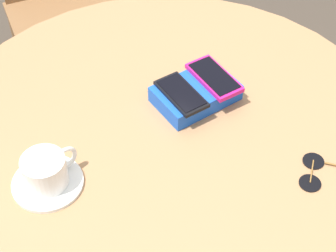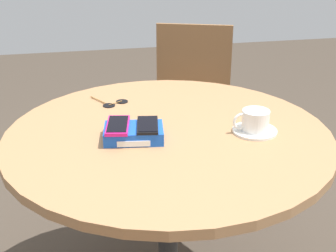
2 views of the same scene
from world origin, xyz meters
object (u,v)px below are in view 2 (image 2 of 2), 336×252
round_table (168,159)px  phone_black (148,125)px  phone_magenta (118,125)px  phone_box (134,133)px  saucer (255,131)px  chair_far_side (191,113)px  sunglasses (114,103)px  coffee_cup (255,120)px

round_table → phone_black: 0.16m
phone_magenta → phone_black: (0.09, -0.01, -0.00)m
phone_box → saucer: phone_box is taller
chair_far_side → round_table: bearing=-109.2°
phone_box → sunglasses: bearing=95.9°
chair_far_side → sunglasses: bearing=-128.9°
phone_box → chair_far_side: bearing=64.9°
phone_box → phone_black: phone_black is taller
phone_magenta → sunglasses: bearing=87.3°
phone_box → phone_magenta: bearing=167.4°
saucer → coffee_cup: coffee_cup is taller
saucer → sunglasses: size_ratio=1.06×
phone_black → saucer: 0.35m
phone_magenta → coffee_cup: (0.43, -0.03, -0.00)m
phone_black → saucer: phone_black is taller
sunglasses → chair_far_side: bearing=51.1°
phone_box → coffee_cup: bearing=-3.5°
round_table → saucer: saucer is taller
phone_magenta → sunglasses: phone_magenta is taller
phone_box → saucer: 0.39m
round_table → phone_black: size_ratio=7.57×
phone_magenta → sunglasses: (0.01, 0.31, -0.04)m
phone_magenta → chair_far_side: (0.45, 0.85, -0.34)m
round_table → coffee_cup: 0.31m
phone_magenta → chair_far_side: 1.02m
phone_box → phone_magenta: size_ratio=1.31×
saucer → sunglasses: 0.54m
phone_black → coffee_cup: 0.34m
sunglasses → chair_far_side: (0.44, 0.54, -0.29)m
round_table → phone_box: 0.17m
sunglasses → chair_far_side: chair_far_side is taller
phone_magenta → phone_black: size_ratio=1.08×
phone_magenta → chair_far_side: chair_far_side is taller
saucer → phone_box: bearing=176.5°
saucer → chair_far_side: bearing=89.1°
phone_magenta → phone_black: bearing=-7.6°
coffee_cup → sunglasses: size_ratio=0.88×
round_table → phone_box: phone_box is taller
round_table → saucer: (0.27, -0.06, 0.10)m
phone_magenta → saucer: size_ratio=1.04×
round_table → phone_box: (-0.12, -0.03, 0.12)m
phone_box → saucer: bearing=-3.5°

